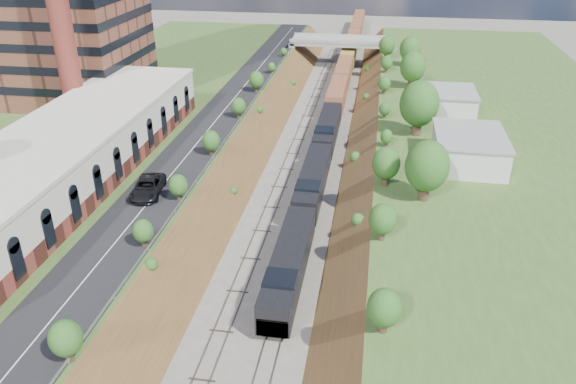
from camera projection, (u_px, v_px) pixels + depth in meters
name	position (u px, v px, depth m)	size (l,w,h in m)	color
platform_left	(111.00, 136.00, 93.88)	(44.00, 180.00, 5.00)	#3F5623
platform_right	(523.00, 161.00, 84.36)	(44.00, 180.00, 5.00)	#3F5623
embankment_left	(239.00, 158.00, 91.84)	(7.07, 180.00, 7.07)	brown
embankment_right	(374.00, 167.00, 88.66)	(7.07, 180.00, 7.07)	brown
rail_left_track	(290.00, 161.00, 90.59)	(1.58, 180.00, 0.18)	gray
rail_right_track	(322.00, 163.00, 89.83)	(1.58, 180.00, 0.18)	gray
road	(211.00, 127.00, 90.20)	(8.00, 180.00, 0.10)	black
guardrail	(235.00, 126.00, 89.21)	(0.10, 171.00, 0.70)	#99999E
commercial_building	(65.00, 155.00, 71.08)	(14.30, 62.30, 7.00)	brown
overpass	(339.00, 47.00, 142.59)	(24.50, 8.30, 7.40)	gray
white_building_near	(469.00, 150.00, 76.65)	(9.00, 12.00, 4.00)	silver
white_building_far	(450.00, 102.00, 96.18)	(8.00, 10.00, 3.60)	silver
tree_right_large	(427.00, 166.00, 65.95)	(5.25, 5.25, 7.61)	#473323
tree_left_crest	(128.00, 254.00, 53.57)	(2.45, 2.45, 3.55)	#473323
freight_train	(343.00, 75.00, 126.96)	(3.28, 166.67, 4.84)	black
suv	(148.00, 187.00, 68.48)	(3.27, 7.10, 1.97)	black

